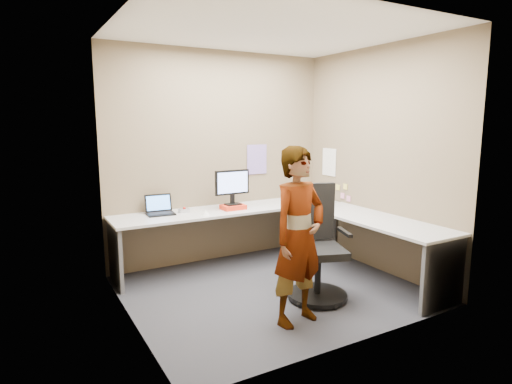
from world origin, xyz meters
TOP-DOWN VIEW (x-y plane):
  - ground at (0.00, 0.00)m, footprint 3.00×3.00m
  - wall_back at (0.00, 1.30)m, footprint 3.00×0.00m
  - wall_right at (1.50, 0.00)m, footprint 0.00×2.70m
  - wall_left at (-1.50, 0.00)m, footprint 0.00×2.70m
  - ceiling at (0.00, 0.00)m, footprint 3.00×3.00m
  - desk at (0.44, 0.39)m, footprint 2.98×2.58m
  - paper_ream at (-0.00, 0.92)m, footprint 0.29×0.21m
  - monitor at (-0.00, 0.94)m, footprint 0.46×0.13m
  - laptop at (-0.88, 1.11)m, footprint 0.33×0.29m
  - trackball_mouse at (-0.60, 1.05)m, footprint 0.12×0.08m
  - origami at (-0.43, 0.78)m, footprint 0.10×0.10m
  - stapler at (1.23, 0.55)m, footprint 0.15×0.06m
  - flower at (1.11, 0.41)m, footprint 0.07×0.07m
  - calendar_purple at (0.55, 1.29)m, footprint 0.30×0.01m
  - calendar_white at (1.49, 0.90)m, footprint 0.01×0.28m
  - sticky_note_a at (1.49, 0.55)m, footprint 0.01×0.07m
  - sticky_note_b at (1.49, 0.60)m, footprint 0.01×0.07m
  - sticky_note_c at (1.49, 0.48)m, footprint 0.01×0.07m
  - sticky_note_d at (1.49, 0.70)m, footprint 0.01×0.07m
  - office_chair at (0.30, -0.38)m, footprint 0.67×0.65m
  - person at (-0.18, -0.74)m, footprint 0.65×0.49m

SIDE VIEW (x-z plane):
  - ground at x=0.00m, z-range 0.00..0.00m
  - office_chair at x=0.30m, z-range -0.10..1.05m
  - desk at x=0.44m, z-range 0.22..0.95m
  - trackball_mouse at x=-0.60m, z-range 0.72..0.79m
  - stapler at x=1.23m, z-range 0.73..0.78m
  - paper_ream at x=0.00m, z-range 0.73..0.79m
  - origami at x=-0.43m, z-range 0.73..0.79m
  - laptop at x=-0.88m, z-range 0.67..0.90m
  - sticky_note_c at x=1.49m, z-range 0.76..0.84m
  - person at x=-0.18m, z-range 0.00..1.61m
  - sticky_note_b at x=1.49m, z-range 0.78..0.86m
  - flower at x=1.11m, z-range 0.77..0.98m
  - sticky_note_d at x=1.49m, z-range 0.88..0.96m
  - sticky_note_a at x=1.49m, z-range 0.91..0.99m
  - monitor at x=0.00m, z-range 0.83..1.26m
  - calendar_white at x=1.49m, z-range 1.06..1.44m
  - calendar_purple at x=0.55m, z-range 1.10..1.50m
  - wall_back at x=0.00m, z-range -0.15..2.85m
  - wall_right at x=1.50m, z-range 0.00..2.70m
  - wall_left at x=-1.50m, z-range 0.00..2.70m
  - ceiling at x=0.00m, z-range 2.70..2.70m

